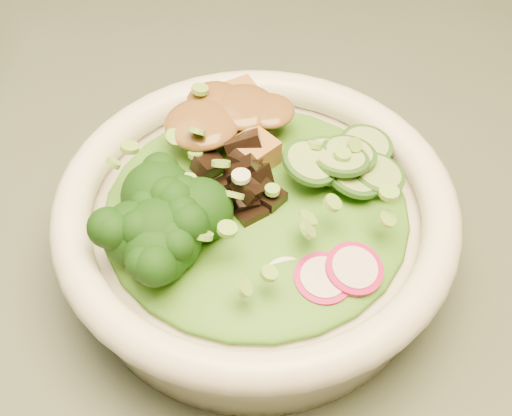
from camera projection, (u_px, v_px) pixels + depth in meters
name	position (u px, v px, depth m)	size (l,w,h in m)	color
dining_table	(164.00, 286.00, 0.67)	(1.20, 0.80, 0.75)	black
salad_bowl	(256.00, 226.00, 0.51)	(0.28, 0.28, 0.08)	white
lettuce_bed	(256.00, 207.00, 0.50)	(0.22, 0.22, 0.03)	#2C6415
broccoli_florets	(166.00, 224.00, 0.47)	(0.08, 0.07, 0.05)	black
radish_slices	(305.00, 277.00, 0.45)	(0.12, 0.04, 0.02)	#A50C50
cucumber_slices	(345.00, 167.00, 0.51)	(0.07, 0.07, 0.04)	#8EB062
mushroom_heap	(249.00, 180.00, 0.49)	(0.07, 0.07, 0.04)	black
tofu_cubes	(222.00, 133.00, 0.53)	(0.09, 0.06, 0.04)	olive
peanut_sauce	(221.00, 119.00, 0.52)	(0.07, 0.06, 0.02)	brown
scallion_garnish	(256.00, 182.00, 0.48)	(0.20, 0.20, 0.03)	#73AE3D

